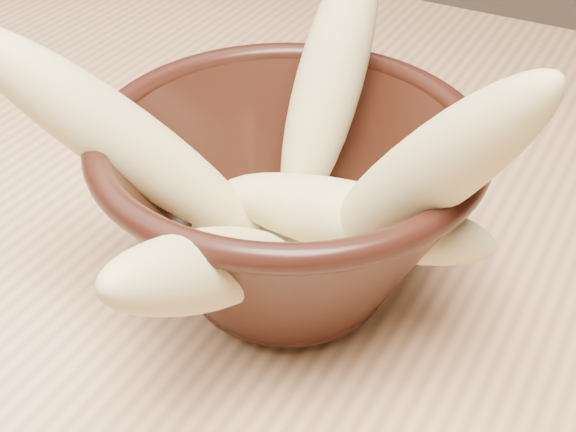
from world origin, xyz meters
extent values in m
cube|color=tan|center=(0.00, 0.00, 0.73)|extent=(1.20, 0.80, 0.04)
cylinder|color=tan|center=(-0.54, 0.34, 0.35)|extent=(0.05, 0.05, 0.71)
cylinder|color=black|center=(-0.04, -0.10, 0.76)|extent=(0.10, 0.10, 0.01)
cylinder|color=black|center=(-0.04, -0.10, 0.78)|extent=(0.10, 0.10, 0.01)
torus|color=black|center=(-0.04, -0.10, 0.87)|extent=(0.23, 0.23, 0.02)
cylinder|color=beige|center=(-0.04, -0.10, 0.79)|extent=(0.13, 0.13, 0.02)
ellipsoid|color=#D2BC7C|center=(-0.04, -0.03, 0.87)|extent=(0.04, 0.13, 0.17)
ellipsoid|color=#D2BC7C|center=(-0.11, -0.15, 0.87)|extent=(0.17, 0.13, 0.17)
ellipsoid|color=#D2BC7C|center=(0.05, -0.11, 0.87)|extent=(0.16, 0.09, 0.18)
ellipsoid|color=#D2BC7C|center=(0.00, -0.10, 0.82)|extent=(0.17, 0.05, 0.06)
ellipsoid|color=#D2BC7C|center=(-0.03, -0.19, 0.84)|extent=(0.05, 0.17, 0.12)
camera|label=1|loc=(0.15, -0.43, 1.10)|focal=50.00mm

